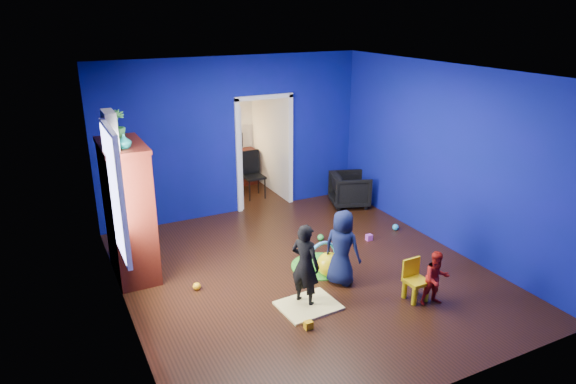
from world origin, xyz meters
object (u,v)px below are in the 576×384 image
vase (124,141)px  tv_armoire (129,211)px  study_desk (237,168)px  folding_chair (254,176)px  child_black (305,265)px  child_navy (342,248)px  kid_chair (416,283)px  hopper_ball (329,264)px  armchair (350,190)px  toddler_red (436,278)px  crt_tv (131,208)px  play_mat (320,266)px

vase → tv_armoire: bearing=90.0°
study_desk → folding_chair: (0.00, -0.96, 0.09)m
child_black → folding_chair: size_ratio=1.22×
child_black → child_navy: 0.76m
tv_armoire → kid_chair: tv_armoire is taller
child_black → child_navy: (0.71, 0.24, -0.02)m
tv_armoire → hopper_ball: 2.96m
folding_chair → armchair: bearing=-40.1°
tv_armoire → study_desk: 4.25m
tv_armoire → study_desk: tv_armoire is taller
vase → armchair: bearing=15.5°
child_navy → hopper_ball: (-0.05, 0.25, -0.36)m
child_navy → tv_armoire: 3.05m
child_black → toddler_red: child_black is taller
child_black → hopper_ball: child_black is taller
armchair → crt_tv: 4.43m
vase → play_mat: size_ratio=0.22×
armchair → kid_chair: armchair is taller
crt_tv → hopper_ball: (2.46, -1.35, -0.84)m
child_black → tv_armoire: size_ratio=0.57×
child_black → vase: (-1.84, 1.55, 1.49)m
toddler_red → tv_armoire: tv_armoire is taller
toddler_red → kid_chair: size_ratio=1.49×
toddler_red → study_desk: 5.77m
toddler_red → child_navy: bearing=140.6°
kid_chair → child_black: bearing=155.4°
crt_tv → play_mat: size_ratio=0.81×
vase → kid_chair: bearing=-33.6°
kid_chair → vase: bearing=144.7°
toddler_red → tv_armoire: (-3.35, 2.62, 0.61)m
hopper_ball → folding_chair: (0.32, 3.51, 0.28)m
toddler_red → study_desk: bearing=107.9°
play_mat → study_desk: 4.21m
vase → crt_tv: size_ratio=0.27×
crt_tv → hopper_ball: size_ratio=1.95×
vase → hopper_ball: 3.30m
child_black → study_desk: child_black is taller
toddler_red → hopper_ball: 1.54m
armchair → folding_chair: (-1.50, 1.26, 0.13)m
armchair → child_black: bearing=156.8°
tv_armoire → kid_chair: (3.20, -2.42, -0.73)m
child_black → hopper_ball: 0.91m
child_black → vase: bearing=21.3°
armchair → tv_armoire: 4.46m
study_desk → play_mat: bearing=-94.1°
vase → folding_chair: bearing=41.1°
child_navy → vase: (-2.55, 1.30, 1.51)m
play_mat → child_black: bearing=-131.2°
play_mat → folding_chair: bearing=84.7°
tv_armoire → play_mat: tv_armoire is taller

